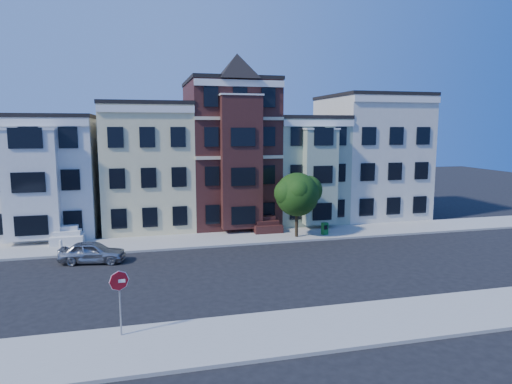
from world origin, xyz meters
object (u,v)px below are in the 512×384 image
object	(u,v)px
parked_car	(92,252)
fire_hydrant	(61,247)
stop_sign	(120,299)
newspaper_box	(325,229)
street_tree	(297,197)

from	to	relation	value
parked_car	fire_hydrant	bearing A→B (deg)	49.30
fire_hydrant	stop_sign	bearing A→B (deg)	-72.58
parked_car	newspaper_box	world-z (taller)	parked_car
parked_car	newspaper_box	xyz separation A→B (m)	(16.62, 2.84, -0.06)
newspaper_box	fire_hydrant	xyz separation A→B (m)	(-18.85, -0.11, -0.16)
street_tree	parked_car	world-z (taller)	street_tree
newspaper_box	fire_hydrant	distance (m)	18.85
parked_car	newspaper_box	size ratio (longest dim) A/B	4.25
parked_car	fire_hydrant	xyz separation A→B (m)	(-2.23, 2.74, -0.22)
street_tree	fire_hydrant	distance (m)	16.75
fire_hydrant	stop_sign	size ratio (longest dim) A/B	0.21
street_tree	stop_sign	xyz separation A→B (m)	(-12.18, -13.88, -1.50)
fire_hydrant	stop_sign	distance (m)	14.59
street_tree	newspaper_box	distance (m)	3.43
parked_car	stop_sign	world-z (taller)	stop_sign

